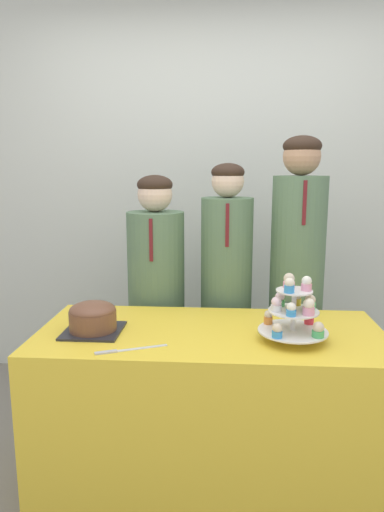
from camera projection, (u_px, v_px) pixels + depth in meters
name	position (u px, v px, depth m)	size (l,w,h in m)	color
wall_back	(217.00, 185.00, 3.14)	(9.00, 0.06, 2.70)	silver
table	(210.00, 411.00, 2.06)	(1.50, 0.67, 0.76)	yellow
round_cake	(93.00, 317.00, 1.96)	(0.24, 0.24, 0.13)	#232328
cake_knife	(119.00, 351.00, 1.76)	(0.27, 0.13, 0.01)	silver
cupcake_stand	(294.00, 310.00, 1.85)	(0.28, 0.28, 0.27)	silver
student_0	(157.00, 311.00, 2.55)	(0.31, 0.32, 1.43)	#567556
student_1	(226.00, 306.00, 2.52)	(0.28, 0.28, 1.49)	#567556
student_2	(296.00, 294.00, 2.48)	(0.29, 0.29, 1.63)	#567556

